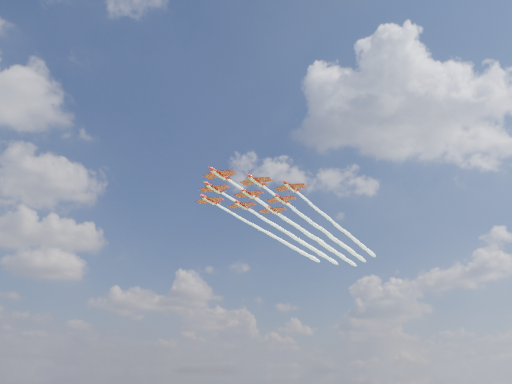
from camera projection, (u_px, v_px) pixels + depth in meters
jet_lead at (290, 222)px, 182.40m from camera, size 96.08×60.49×2.66m
jet_row2_port at (316, 226)px, 187.19m from camera, size 96.08×60.49×2.66m
jet_row2_starb at (282, 230)px, 192.92m from camera, size 96.08×60.49×2.66m
jet_row3_port at (341, 229)px, 191.97m from camera, size 96.08×60.49×2.66m
jet_row3_centre at (307, 233)px, 197.70m from camera, size 96.08×60.49×2.66m
jet_row3_starb at (275, 237)px, 203.44m from camera, size 96.08×60.49×2.66m
jet_row4_port at (331, 237)px, 202.49m from camera, size 96.08×60.49×2.66m
jet_row4_starb at (299, 240)px, 208.22m from camera, size 96.08×60.49×2.66m
jet_tail at (322, 243)px, 213.01m from camera, size 96.08×60.49×2.66m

